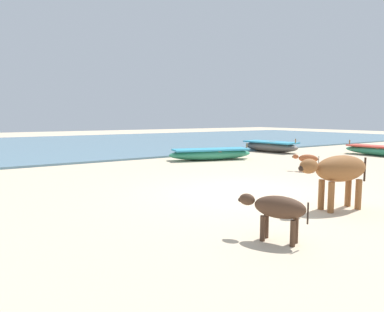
{
  "coord_description": "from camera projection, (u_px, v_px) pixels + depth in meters",
  "views": [
    {
      "loc": [
        -5.51,
        -6.02,
        1.78
      ],
      "look_at": [
        0.37,
        2.8,
        0.6
      ],
      "focal_mm": 32.69,
      "sensor_mm": 36.0,
      "label": 1
    }
  ],
  "objects": [
    {
      "name": "fishing_boat_1",
      "position": [
        211.0,
        154.0,
        14.63
      ],
      "size": [
        3.71,
        1.97,
        0.67
      ],
      "rotation": [
        0.0,
        0.0,
        5.99
      ],
      "color": "#338C66",
      "rests_on": "ground"
    },
    {
      "name": "sea_water",
      "position": [
        63.0,
        144.0,
        22.57
      ],
      "size": [
        60.0,
        20.0,
        0.08
      ],
      "primitive_type": "cube",
      "color": "slate",
      "rests_on": "ground"
    },
    {
      "name": "fishing_boat_3",
      "position": [
        271.0,
        146.0,
        18.02
      ],
      "size": [
        1.55,
        3.26,
        0.74
      ],
      "rotation": [
        0.0,
        0.0,
        4.86
      ],
      "color": "#5B5651",
      "rests_on": "ground"
    },
    {
      "name": "calf_far_dark",
      "position": [
        277.0,
        209.0,
        4.97
      ],
      "size": [
        0.63,
        0.98,
        0.67
      ],
      "rotation": [
        0.0,
        0.0,
        2.02
      ],
      "color": "#4C3323",
      "rests_on": "ground"
    },
    {
      "name": "ground",
      "position": [
        245.0,
        193.0,
        8.21
      ],
      "size": [
        80.0,
        80.0,
        0.0
      ],
      "primitive_type": "plane",
      "color": "beige"
    },
    {
      "name": "calf_near_rust",
      "position": [
        307.0,
        159.0,
        11.48
      ],
      "size": [
        0.55,
        0.81,
        0.56
      ],
      "rotation": [
        0.0,
        0.0,
        2.06
      ],
      "color": "#9E4C28",
      "rests_on": "ground"
    },
    {
      "name": "cow_adult_brown",
      "position": [
        339.0,
        171.0,
        6.67
      ],
      "size": [
        1.61,
        0.7,
        1.05
      ],
      "rotation": [
        0.0,
        0.0,
        2.94
      ],
      "color": "brown",
      "rests_on": "ground"
    }
  ]
}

